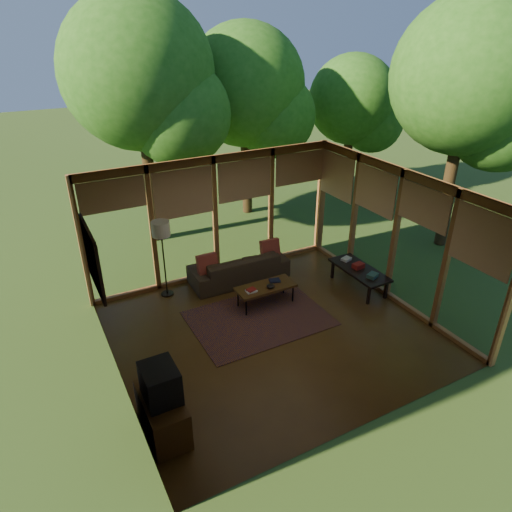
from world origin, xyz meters
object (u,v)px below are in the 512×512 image
floor_lamp (161,233)px  sofa (239,267)px  television (160,383)px  media_cabinet (163,414)px  coffee_table (266,287)px  side_console (359,271)px

floor_lamp → sofa: bearing=-6.0°
television → floor_lamp: size_ratio=0.33×
sofa → media_cabinet: sofa is taller
sofa → coffee_table: size_ratio=1.78×
sofa → side_console: size_ratio=1.53×
floor_lamp → coffee_table: size_ratio=1.38×
television → coffee_table: 3.54m
television → coffee_table: (2.79, 2.13, -0.46)m
sofa → media_cabinet: size_ratio=2.14×
television → coffee_table: television is taller
floor_lamp → side_console: (3.70, -1.66, -1.00)m
floor_lamp → side_console: 4.17m
television → coffee_table: bearing=37.4°
sofa → media_cabinet: bearing=51.3°
side_console → television: bearing=-160.0°
floor_lamp → television: bearing=-108.6°
floor_lamp → side_console: floor_lamp is taller
floor_lamp → coffee_table: bearing=-38.4°
media_cabinet → side_console: media_cabinet is taller
coffee_table → side_console: (2.06, -0.37, 0.02)m
sofa → media_cabinet: (-2.77, -3.26, -0.01)m
television → side_console: size_ratio=0.39×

